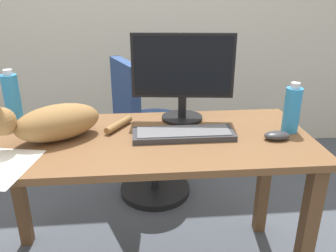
{
  "coord_description": "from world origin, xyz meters",
  "views": [
    {
      "loc": [
        -0.01,
        -1.36,
        1.34
      ],
      "look_at": [
        0.1,
        -0.03,
        0.8
      ],
      "focal_mm": 36.61,
      "sensor_mm": 36.0,
      "label": 1
    }
  ],
  "objects": [
    {
      "name": "cat",
      "position": [
        -0.38,
        0.01,
        0.82
      ],
      "size": [
        0.55,
        0.34,
        0.2
      ],
      "color": "olive",
      "rests_on": "desk"
    },
    {
      "name": "water_bottle",
      "position": [
        -0.6,
        0.21,
        0.86
      ],
      "size": [
        0.07,
        0.07,
        0.26
      ],
      "color": "#2D8CD1",
      "rests_on": "desk"
    },
    {
      "name": "office_chair",
      "position": [
        0.03,
        0.69,
        0.41
      ],
      "size": [
        0.51,
        0.49,
        0.94
      ],
      "color": "black",
      "rests_on": "ground_plane"
    },
    {
      "name": "desk",
      "position": [
        0.0,
        0.0,
        0.62
      ],
      "size": [
        1.46,
        0.63,
        0.74
      ],
      "color": "brown",
      "rests_on": "ground_plane"
    },
    {
      "name": "spray_bottle",
      "position": [
        0.66,
        0.01,
        0.84
      ],
      "size": [
        0.07,
        0.07,
        0.22
      ],
      "color": "#2D8CD1",
      "rests_on": "desk"
    },
    {
      "name": "keyboard",
      "position": [
        0.17,
        -0.01,
        0.75
      ],
      "size": [
        0.44,
        0.15,
        0.03
      ],
      "color": "#333338",
      "rests_on": "desk"
    },
    {
      "name": "computer_mouse",
      "position": [
        0.56,
        -0.07,
        0.75
      ],
      "size": [
        0.11,
        0.06,
        0.04
      ],
      "primitive_type": "ellipsoid",
      "color": "#333338",
      "rests_on": "desk"
    },
    {
      "name": "monitor",
      "position": [
        0.19,
        0.2,
        0.96
      ],
      "size": [
        0.48,
        0.2,
        0.41
      ],
      "color": "black",
      "rests_on": "desk"
    },
    {
      "name": "paper_sheet",
      "position": [
        -0.52,
        -0.22,
        0.74
      ],
      "size": [
        0.26,
        0.33,
        0.0
      ],
      "primitive_type": "cube",
      "rotation": [
        0.0,
        0.0,
        -0.2
      ],
      "color": "white",
      "rests_on": "desk"
    }
  ]
}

